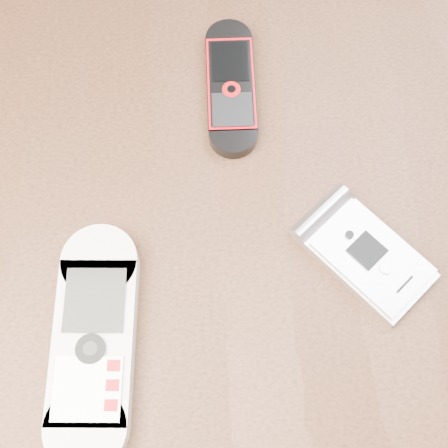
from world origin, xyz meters
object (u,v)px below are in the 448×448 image
table (219,268)px  nokia_black_red (231,86)px  nokia_white (94,342)px  motorola_razr (368,256)px

table → nokia_black_red: 0.17m
table → nokia_white: (-0.10, -0.09, 0.12)m
nokia_white → motorola_razr: nokia_white is taller
nokia_white → nokia_black_red: size_ratio=1.32×
nokia_white → motorola_razr: (0.21, 0.05, -0.00)m
table → motorola_razr: 0.17m
nokia_white → table: bearing=46.0°
nokia_white → nokia_black_red: nokia_white is taller
motorola_razr → table: bearing=123.2°
table → nokia_white: nokia_white is taller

